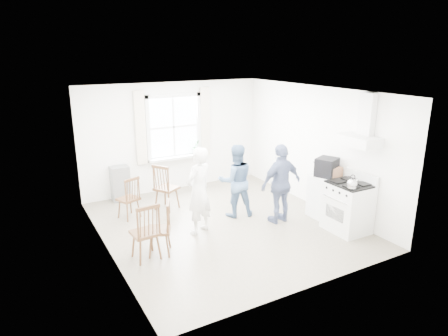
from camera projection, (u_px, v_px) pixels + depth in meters
room_shell at (224, 161)px, 7.50m from camera, size 4.62×5.12×2.64m
window_assembly at (174, 131)px, 9.50m from camera, size 1.88×0.24×1.70m
range_hood at (361, 132)px, 7.16m from camera, size 0.45×0.76×0.94m
shelf_unit at (120, 183)px, 9.05m from camera, size 0.40×0.30×0.80m
gas_stove at (348, 207)px, 7.49m from camera, size 0.68×0.76×1.12m
kettle at (352, 184)px, 7.03m from camera, size 0.18×0.18×0.26m
low_cabinet at (325, 196)px, 8.12m from camera, size 0.50×0.55×0.90m
stereo_stack at (327, 167)px, 7.89m from camera, size 0.52×0.50×0.37m
cardboard_box at (334, 172)px, 7.87m from camera, size 0.32×0.24×0.19m
windsor_chair_a at (131, 194)px, 7.99m from camera, size 0.48×0.48×0.89m
windsor_chair_b at (147, 227)px, 6.35m from camera, size 0.45×0.44×0.99m
windsor_chair_c at (165, 222)px, 6.62m from camera, size 0.51×0.52×0.93m
person_left at (199, 191)px, 7.32m from camera, size 0.80×0.80×1.65m
person_mid at (236, 181)px, 8.10m from camera, size 0.90×0.90×1.51m
person_right at (281, 184)px, 7.79m from camera, size 0.99×0.99×1.59m
potted_plant at (196, 147)px, 9.80m from camera, size 0.23×0.23×0.35m
windsor_chair_d at (163, 183)px, 8.38m from camera, size 0.59×0.59×1.03m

